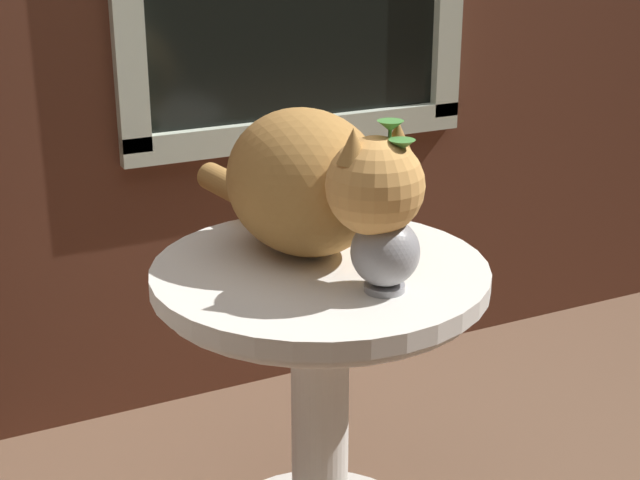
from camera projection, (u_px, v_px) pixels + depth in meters
name	position (u px, v px, depth m)	size (l,w,h in m)	color
wicker_side_table	(320.00, 356.00, 1.79)	(0.61, 0.61, 0.61)	silver
cat	(312.00, 183.00, 1.72)	(0.31, 0.67, 0.29)	#AD7A3D
pewter_vase_with_ivy	(386.00, 241.00, 1.59)	(0.12, 0.12, 0.29)	#99999E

